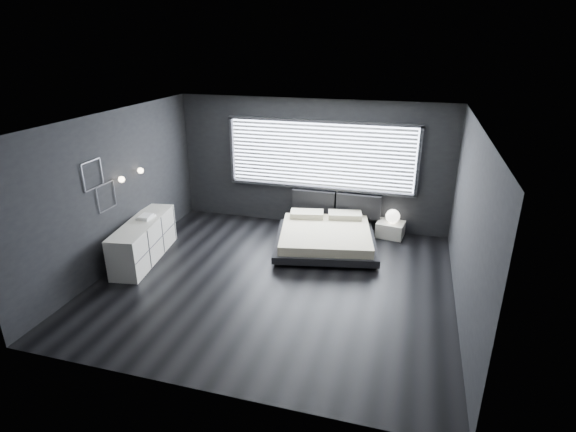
# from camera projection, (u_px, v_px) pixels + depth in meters

# --- Properties ---
(room) EXTENTS (6.04, 6.00, 2.80)m
(room) POSITION_uv_depth(u_px,v_px,m) (274.00, 206.00, 7.34)
(room) COLOR black
(room) RESTS_ON ground
(window) EXTENTS (4.14, 0.09, 1.52)m
(window) POSITION_uv_depth(u_px,v_px,m) (320.00, 156.00, 9.62)
(window) COLOR white
(window) RESTS_ON ground
(headboard) EXTENTS (1.96, 0.16, 0.52)m
(headboard) POSITION_uv_depth(u_px,v_px,m) (336.00, 204.00, 9.86)
(headboard) COLOR black
(headboard) RESTS_ON ground
(sconce_near) EXTENTS (0.18, 0.11, 0.11)m
(sconce_near) POSITION_uv_depth(u_px,v_px,m) (121.00, 179.00, 8.04)
(sconce_near) COLOR silver
(sconce_near) RESTS_ON ground
(sconce_far) EXTENTS (0.18, 0.11, 0.11)m
(sconce_far) POSITION_uv_depth(u_px,v_px,m) (140.00, 171.00, 8.58)
(sconce_far) COLOR silver
(sconce_far) RESTS_ON ground
(wall_art_upper) EXTENTS (0.01, 0.48, 0.48)m
(wall_art_upper) POSITION_uv_depth(u_px,v_px,m) (93.00, 175.00, 7.44)
(wall_art_upper) COLOR #47474C
(wall_art_upper) RESTS_ON ground
(wall_art_lower) EXTENTS (0.01, 0.48, 0.48)m
(wall_art_lower) POSITION_uv_depth(u_px,v_px,m) (106.00, 197.00, 7.84)
(wall_art_lower) COLOR #47474C
(wall_art_lower) RESTS_ON ground
(bed) EXTENTS (2.31, 2.24, 0.51)m
(bed) POSITION_uv_depth(u_px,v_px,m) (325.00, 236.00, 9.04)
(bed) COLOR black
(bed) RESTS_ON ground
(nightstand) EXTENTS (0.62, 0.54, 0.32)m
(nightstand) POSITION_uv_depth(u_px,v_px,m) (390.00, 229.00, 9.58)
(nightstand) COLOR white
(nightstand) RESTS_ON ground
(orb_lamp) EXTENTS (0.30, 0.30, 0.30)m
(orb_lamp) POSITION_uv_depth(u_px,v_px,m) (393.00, 216.00, 9.44)
(orb_lamp) COLOR white
(orb_lamp) RESTS_ON nightstand
(dresser) EXTENTS (0.83, 1.98, 0.77)m
(dresser) POSITION_uv_depth(u_px,v_px,m) (144.00, 240.00, 8.52)
(dresser) COLOR white
(dresser) RESTS_ON ground
(book_stack) EXTENTS (0.25, 0.33, 0.07)m
(book_stack) POSITION_uv_depth(u_px,v_px,m) (146.00, 217.00, 8.52)
(book_stack) COLOR white
(book_stack) RESTS_ON dresser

